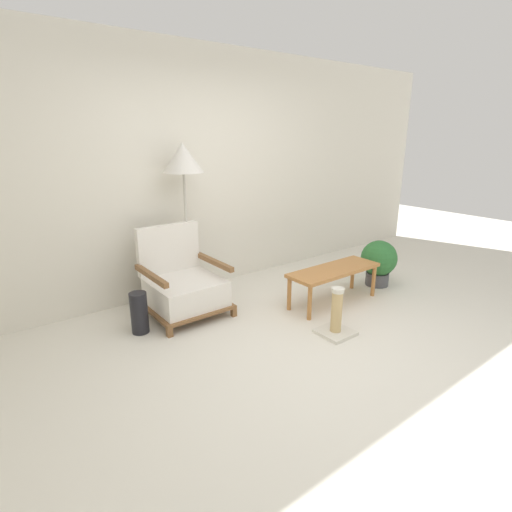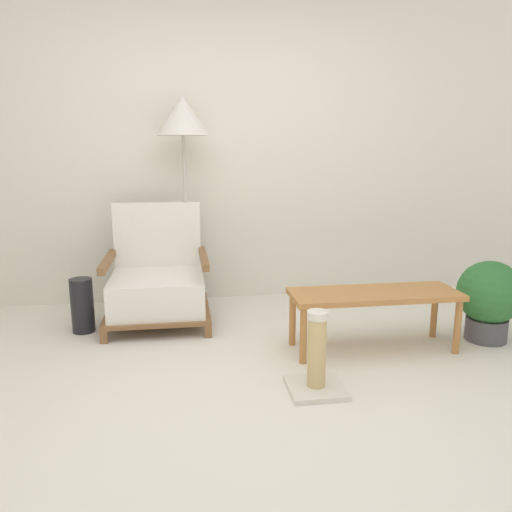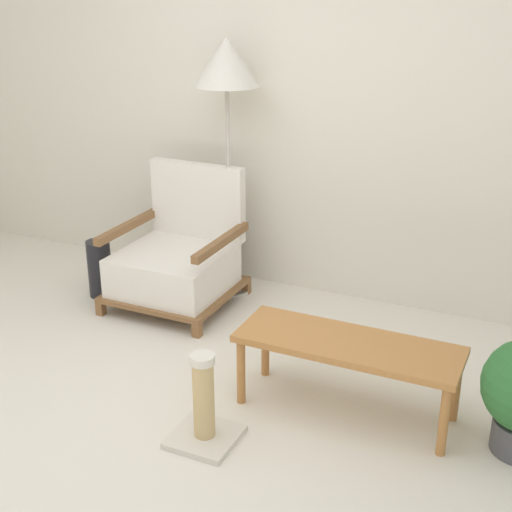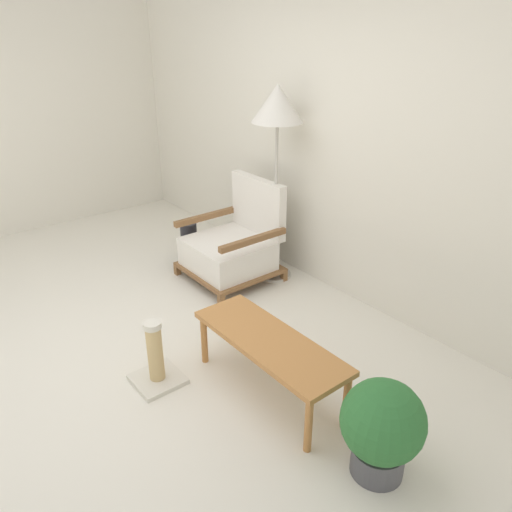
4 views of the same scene
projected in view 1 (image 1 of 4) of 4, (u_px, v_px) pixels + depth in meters
name	position (u px, v px, depth m)	size (l,w,h in m)	color
ground_plane	(332.00, 358.00, 3.28)	(14.00, 14.00, 0.00)	silver
wall_back	(197.00, 172.00, 4.50)	(8.00, 0.06, 2.70)	silver
armchair	(183.00, 285.00, 4.04)	(0.75, 0.74, 0.87)	brown
floor_lamp	(183.00, 165.00, 4.06)	(0.42, 0.42, 1.69)	#B7B2A8
coffee_table	(334.00, 273.00, 4.27)	(1.09, 0.38, 0.39)	#B2753D
vase	(139.00, 313.00, 3.66)	(0.16, 0.16, 0.39)	black
potted_plant	(379.00, 261.00, 4.79)	(0.43, 0.43, 0.55)	#4C4C51
scratching_post	(336.00, 318.00, 3.64)	(0.30, 0.30, 0.45)	beige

